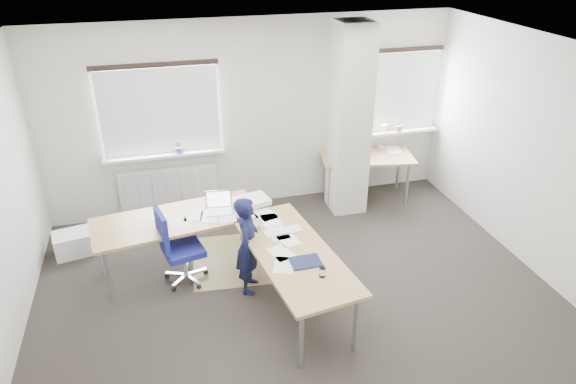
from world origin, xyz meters
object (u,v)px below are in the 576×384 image
object	(u,v)px
desk_side	(367,158)
task_chair	(182,262)
desk_main	(236,235)
person	(248,245)

from	to	relation	value
desk_side	task_chair	bearing A→B (deg)	-144.04
desk_main	task_chair	distance (m)	0.79
desk_main	desk_side	distance (m)	2.88
desk_main	person	world-z (taller)	person
desk_main	person	xyz separation A→B (m)	(0.12, -0.12, -0.08)
desk_main	task_chair	world-z (taller)	task_chair
desk_main	desk_side	bearing A→B (deg)	27.31
desk_side	task_chair	distance (m)	3.34
task_chair	person	world-z (taller)	person
task_chair	person	xyz separation A→B (m)	(0.76, -0.34, 0.33)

